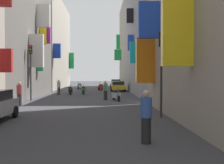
{
  "coord_description": "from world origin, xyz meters",
  "views": [
    {
      "loc": [
        1.52,
        -2.71,
        2.22
      ],
      "look_at": [
        2.64,
        33.12,
        1.35
      ],
      "focal_mm": 49.67,
      "sensor_mm": 36.0,
      "label": 1
    }
  ],
  "objects": [
    {
      "name": "pedestrian_near_left",
      "position": [
        2.93,
        7.17,
        0.86
      ],
      "size": [
        0.51,
        0.51,
        1.72
      ],
      "color": "black",
      "rests_on": "ground"
    },
    {
      "name": "scooter_red",
      "position": [
        1.26,
        40.54,
        0.46
      ],
      "size": [
        0.73,
        1.77,
        1.13
      ],
      "color": "red",
      "rests_on": "ground"
    },
    {
      "name": "building_left_far",
      "position": [
        -8.0,
        48.93,
        7.07
      ],
      "size": [
        6.99,
        22.15,
        14.15
      ],
      "color": "#B2A899",
      "rests_on": "ground"
    },
    {
      "name": "parked_car_yellow",
      "position": [
        3.57,
        38.24,
        0.72
      ],
      "size": [
        1.91,
        4.34,
        1.34
      ],
      "color": "gold",
      "rests_on": "ground"
    },
    {
      "name": "scooter_silver",
      "position": [
        2.69,
        23.39,
        0.46
      ],
      "size": [
        0.71,
        1.81,
        1.13
      ],
      "color": "#ADADB2",
      "rests_on": "ground"
    },
    {
      "name": "traffic_light_far_corner",
      "position": [
        -4.57,
        23.79,
        3.18
      ],
      "size": [
        0.26,
        0.34,
        4.72
      ],
      "color": "#2D2D2D",
      "rests_on": "ground"
    },
    {
      "name": "building_right_far",
      "position": [
        7.99,
        52.75,
        7.31
      ],
      "size": [
        7.24,
        14.52,
        14.63
      ],
      "color": "gray",
      "rests_on": "ground"
    },
    {
      "name": "building_right_mid_c",
      "position": [
        8.0,
        34.94,
        6.74
      ],
      "size": [
        6.75,
        21.07,
        13.49
      ],
      "color": "gray",
      "rests_on": "ground"
    },
    {
      "name": "pedestrian_mid_street",
      "position": [
        -3.27,
        31.39,
        0.84
      ],
      "size": [
        0.46,
        0.46,
        1.68
      ],
      "color": "#363636",
      "rests_on": "ground"
    },
    {
      "name": "pedestrian_near_right",
      "position": [
        1.79,
        24.19,
        0.83
      ],
      "size": [
        0.54,
        0.54,
        1.67
      ],
      "color": "black",
      "rests_on": "ground"
    },
    {
      "name": "traffic_light_near_corner",
      "position": [
        4.56,
        13.17,
        2.99
      ],
      "size": [
        0.26,
        0.34,
        4.41
      ],
      "color": "#2D2D2D",
      "rests_on": "ground"
    },
    {
      "name": "scooter_white",
      "position": [
        -1.95,
        43.64,
        0.46
      ],
      "size": [
        0.61,
        1.79,
        1.13
      ],
      "color": "silver",
      "rests_on": "ground"
    },
    {
      "name": "parked_car_white",
      "position": [
        3.79,
        49.78,
        0.74
      ],
      "size": [
        1.86,
        4.0,
        1.4
      ],
      "color": "white",
      "rests_on": "ground"
    },
    {
      "name": "scooter_black",
      "position": [
        -2.06,
        31.84,
        0.46
      ],
      "size": [
        0.61,
        1.87,
        1.13
      ],
      "color": "black",
      "rests_on": "ground"
    },
    {
      "name": "ground_plane",
      "position": [
        0.0,
        30.0,
        0.0
      ],
      "size": [
        140.0,
        140.0,
        0.0
      ],
      "primitive_type": "plane",
      "color": "#38383D"
    },
    {
      "name": "scooter_green",
      "position": [
        -0.6,
        32.01,
        0.46
      ],
      "size": [
        0.46,
        1.79,
        1.13
      ],
      "color": "#287F3D",
      "rests_on": "ground"
    },
    {
      "name": "pedestrian_crossing",
      "position": [
        -4.31,
        19.16,
        0.86
      ],
      "size": [
        0.47,
        0.47,
        1.71
      ],
      "color": "#2A2A2A",
      "rests_on": "ground"
    }
  ]
}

